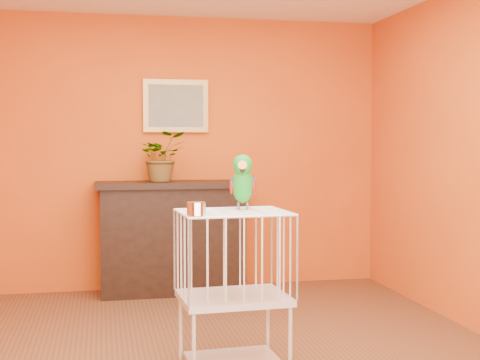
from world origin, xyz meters
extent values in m
plane|color=#DE5A14|center=(0.00, 2.25, 1.30)|extent=(4.00, 0.00, 4.00)
plane|color=#DE5A14|center=(0.00, -2.25, 1.30)|extent=(4.00, 0.00, 4.00)
cube|color=black|center=(-0.06, 2.01, 0.49)|extent=(1.31, 0.44, 0.99)
cube|color=black|center=(-0.06, 2.01, 1.01)|extent=(1.40, 0.50, 0.05)
cube|color=black|center=(-0.06, 1.81, 0.49)|extent=(0.92, 0.02, 0.49)
cube|color=#612C1B|center=(-0.34, 1.96, 0.38)|extent=(0.05, 0.20, 0.31)
cube|color=#2D4D26|center=(-0.25, 1.96, 0.38)|extent=(0.05, 0.20, 0.31)
cube|color=#612C1B|center=(-0.15, 1.96, 0.38)|extent=(0.05, 0.20, 0.31)
cube|color=#2D4D26|center=(-0.04, 1.96, 0.38)|extent=(0.05, 0.20, 0.31)
cube|color=#612C1B|center=(0.07, 1.96, 0.38)|extent=(0.05, 0.20, 0.31)
imported|color=#26722D|center=(-0.15, 2.01, 1.22)|extent=(0.50, 0.54, 0.36)
cube|color=#BC8B43|center=(0.00, 2.22, 1.75)|extent=(0.62, 0.03, 0.50)
cube|color=gray|center=(0.00, 2.21, 1.75)|extent=(0.52, 0.01, 0.40)
cube|color=silver|center=(0.08, -0.23, 0.08)|extent=(0.57, 0.45, 0.02)
cube|color=silver|center=(0.08, -0.23, 0.46)|extent=(0.67, 0.53, 0.04)
cube|color=silver|center=(0.08, -0.23, 0.99)|extent=(0.67, 0.53, 0.01)
cylinder|color=silver|center=(-0.20, -0.47, 0.22)|extent=(0.02, 0.02, 0.44)
cylinder|color=silver|center=(0.38, -0.44, 0.22)|extent=(0.02, 0.02, 0.44)
cylinder|color=silver|center=(-0.22, -0.02, 0.22)|extent=(0.02, 0.02, 0.44)
cylinder|color=silver|center=(0.35, 0.01, 0.22)|extent=(0.02, 0.02, 0.44)
cylinder|color=silver|center=(-0.18, -0.44, 1.03)|extent=(0.11, 0.11, 0.08)
cylinder|color=#59544C|center=(0.12, -0.14, 1.01)|extent=(0.02, 0.02, 0.05)
cylinder|color=#59544C|center=(0.18, -0.15, 1.01)|extent=(0.02, 0.02, 0.05)
ellipsoid|color=#129628|center=(0.15, -0.15, 1.14)|extent=(0.17, 0.21, 0.25)
ellipsoid|color=#129628|center=(0.14, -0.19, 1.27)|extent=(0.15, 0.15, 0.12)
cone|color=orange|center=(0.13, -0.24, 1.26)|extent=(0.07, 0.09, 0.08)
cone|color=black|center=(0.13, -0.23, 1.24)|extent=(0.04, 0.04, 0.03)
sphere|color=black|center=(0.10, -0.20, 1.29)|extent=(0.02, 0.02, 0.02)
sphere|color=black|center=(0.18, -0.22, 1.29)|extent=(0.02, 0.02, 0.02)
ellipsoid|color=#A50C0C|center=(0.09, -0.12, 1.13)|extent=(0.04, 0.08, 0.09)
ellipsoid|color=navy|center=(0.22, -0.15, 1.13)|extent=(0.04, 0.08, 0.09)
cone|color=#129628|center=(0.17, -0.07, 1.06)|extent=(0.11, 0.18, 0.13)
camera|label=1|loc=(-0.70, -4.16, 1.41)|focal=50.00mm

